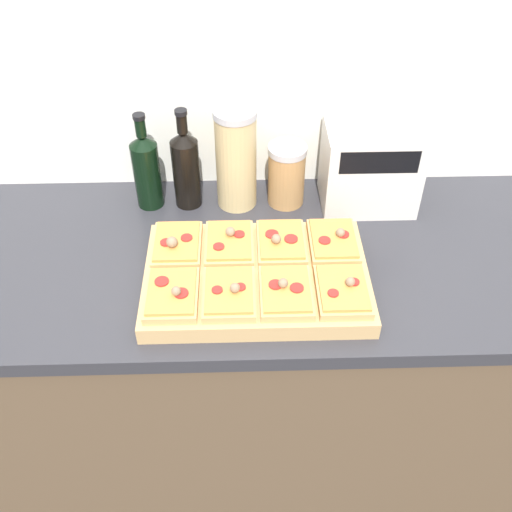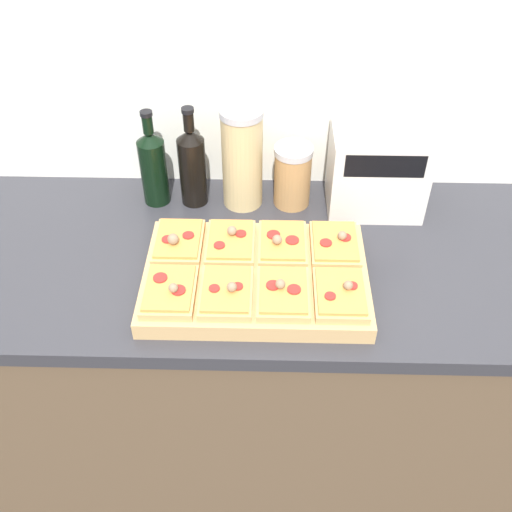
{
  "view_description": "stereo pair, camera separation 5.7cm",
  "coord_description": "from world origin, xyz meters",
  "px_view_note": "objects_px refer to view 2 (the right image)",
  "views": [
    {
      "loc": [
        -0.05,
        -0.8,
        1.93
      ],
      "look_at": [
        -0.02,
        0.24,
        0.98
      ],
      "focal_mm": 42.0,
      "sensor_mm": 36.0,
      "label": 1
    },
    {
      "loc": [
        0.01,
        -0.8,
        1.93
      ],
      "look_at": [
        -0.02,
        0.24,
        0.98
      ],
      "focal_mm": 42.0,
      "sensor_mm": 36.0,
      "label": 2
    }
  ],
  "objects_px": {
    "grain_jar_short": "(293,176)",
    "toaster_oven": "(377,170)",
    "cutting_board": "(256,278)",
    "olive_oil_bottle": "(153,166)",
    "grain_jar_tall": "(242,158)",
    "wine_bottle": "(192,165)"
  },
  "relations": [
    {
      "from": "cutting_board",
      "to": "wine_bottle",
      "type": "relative_size",
      "value": 1.83
    },
    {
      "from": "grain_jar_tall",
      "to": "grain_jar_short",
      "type": "distance_m",
      "value": 0.15
    },
    {
      "from": "olive_oil_bottle",
      "to": "grain_jar_tall",
      "type": "distance_m",
      "value": 0.24
    },
    {
      "from": "cutting_board",
      "to": "grain_jar_short",
      "type": "distance_m",
      "value": 0.35
    },
    {
      "from": "grain_jar_short",
      "to": "toaster_oven",
      "type": "relative_size",
      "value": 0.64
    },
    {
      "from": "cutting_board",
      "to": "grain_jar_short",
      "type": "bearing_deg",
      "value": 74.44
    },
    {
      "from": "olive_oil_bottle",
      "to": "toaster_oven",
      "type": "height_order",
      "value": "olive_oil_bottle"
    },
    {
      "from": "olive_oil_bottle",
      "to": "grain_jar_tall",
      "type": "height_order",
      "value": "grain_jar_tall"
    },
    {
      "from": "olive_oil_bottle",
      "to": "grain_jar_tall",
      "type": "relative_size",
      "value": 0.97
    },
    {
      "from": "cutting_board",
      "to": "olive_oil_bottle",
      "type": "relative_size",
      "value": 1.91
    },
    {
      "from": "toaster_oven",
      "to": "wine_bottle",
      "type": "bearing_deg",
      "value": 178.95
    },
    {
      "from": "olive_oil_bottle",
      "to": "grain_jar_short",
      "type": "height_order",
      "value": "olive_oil_bottle"
    },
    {
      "from": "olive_oil_bottle",
      "to": "toaster_oven",
      "type": "xyz_separation_m",
      "value": [
        0.6,
        -0.01,
        0.0
      ]
    },
    {
      "from": "grain_jar_short",
      "to": "toaster_oven",
      "type": "bearing_deg",
      "value": -2.31
    },
    {
      "from": "olive_oil_bottle",
      "to": "toaster_oven",
      "type": "distance_m",
      "value": 0.6
    },
    {
      "from": "grain_jar_short",
      "to": "grain_jar_tall",
      "type": "bearing_deg",
      "value": 180.0
    },
    {
      "from": "cutting_board",
      "to": "toaster_oven",
      "type": "distance_m",
      "value": 0.46
    },
    {
      "from": "grain_jar_short",
      "to": "wine_bottle",
      "type": "bearing_deg",
      "value": 180.0
    },
    {
      "from": "wine_bottle",
      "to": "grain_jar_short",
      "type": "xyz_separation_m",
      "value": [
        0.27,
        0.0,
        -0.03
      ]
    },
    {
      "from": "grain_jar_tall",
      "to": "grain_jar_short",
      "type": "xyz_separation_m",
      "value": [
        0.14,
        0.0,
        -0.05
      ]
    },
    {
      "from": "olive_oil_bottle",
      "to": "grain_jar_tall",
      "type": "xyz_separation_m",
      "value": [
        0.24,
        0.0,
        0.03
      ]
    },
    {
      "from": "olive_oil_bottle",
      "to": "grain_jar_short",
      "type": "distance_m",
      "value": 0.38
    }
  ]
}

